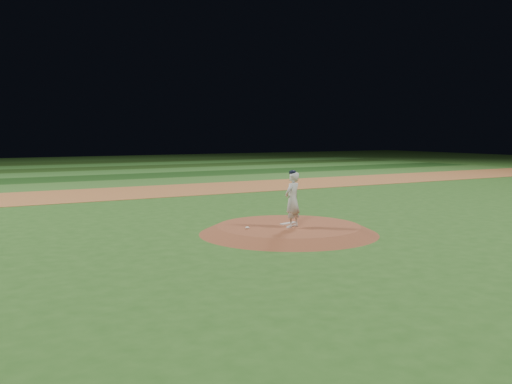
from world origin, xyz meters
The scene contains 12 objects.
ground centered at (0.00, 0.00, 0.00)m, with size 120.00×120.00×0.00m, color #29581C.
infield_dirt_band centered at (0.00, 14.00, 0.01)m, with size 70.00×6.00×0.02m, color #A46233.
outfield_stripe_0 centered at (0.00, 19.50, 0.01)m, with size 70.00×5.00×0.02m, color #336525.
outfield_stripe_1 centered at (0.00, 24.50, 0.01)m, with size 70.00×5.00×0.02m, color #173F14.
outfield_stripe_2 centered at (0.00, 29.50, 0.01)m, with size 70.00×5.00×0.02m, color #337029.
outfield_stripe_3 centered at (0.00, 34.50, 0.01)m, with size 70.00×5.00×0.02m, color #204416.
outfield_stripe_4 centered at (0.00, 39.50, 0.01)m, with size 70.00×5.00×0.02m, color #35782B.
outfield_stripe_5 centered at (0.00, 44.50, 0.01)m, with size 70.00×5.00×0.02m, color #234717.
pitchers_mound centered at (0.00, 0.00, 0.12)m, with size 5.50×5.50×0.25m, color brown.
pitching_rubber centered at (0.17, 0.27, 0.27)m, with size 0.61×0.15×0.03m, color silver.
rosin_bag centered at (-1.40, 0.08, 0.28)m, with size 0.12×0.12×0.07m, color white.
pitcher_on_mound centered at (-0.12, -0.38, 1.10)m, with size 0.72×0.62×1.73m.
Camera 1 is at (-9.52, -14.48, 3.10)m, focal length 40.00 mm.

